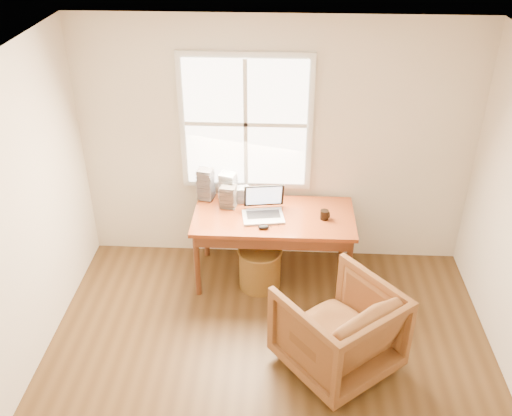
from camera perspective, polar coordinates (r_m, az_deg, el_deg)
The scene contains 11 objects.
room_shell at distance 3.99m, azimuth 1.00°, elevation -6.05°, with size 4.04×4.54×2.64m.
desk at distance 5.67m, azimuth 1.79°, elevation -0.88°, with size 1.60×0.80×0.04m, color brown.
armchair at distance 4.92m, azimuth 8.18°, elevation -11.88°, with size 0.85×0.88×0.80m, color brown.
wicker_stool at distance 5.83m, azimuth 0.40°, elevation -6.04°, with size 0.42×0.42×0.42m, color brown.
laptop at distance 5.54m, azimuth 0.73°, elevation 0.31°, with size 0.39×0.41×0.30m, color #B9BBC0, non-canonical shape.
mouse at distance 5.44m, azimuth 0.77°, elevation -1.91°, with size 0.11×0.06×0.04m, color black.
coffee_mug at distance 5.62m, azimuth 6.85°, elevation -0.67°, with size 0.08×0.08×0.09m, color black.
cd_stack_a at distance 5.84m, azimuth -2.81°, elevation 2.10°, with size 0.16×0.14×0.31m, color silver.
cd_stack_b at distance 5.76m, azimuth -2.80°, elevation 1.17°, with size 0.15×0.13×0.23m, color #242328.
cd_stack_c at distance 5.88m, azimuth -5.05°, elevation 2.36°, with size 0.15×0.13×0.34m, color gray.
cd_stack_d at distance 5.86m, azimuth -1.32°, elevation 1.37°, with size 0.13×0.11×0.16m, color silver.
Camera 1 is at (0.08, -3.03, 3.71)m, focal length 40.00 mm.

